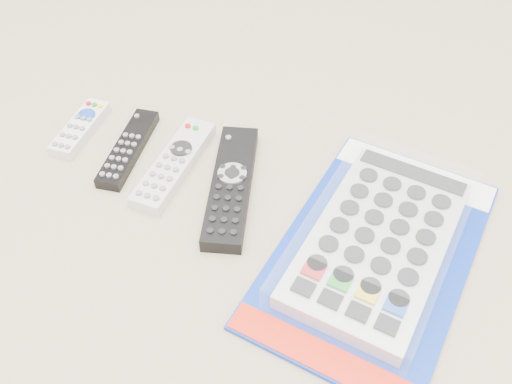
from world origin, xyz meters
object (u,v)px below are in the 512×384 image
(remote_small_grey, at_px, (80,128))
(remote_silver_dvd, at_px, (174,164))
(remote_slim_black, at_px, (128,148))
(remote_large_black, at_px, (231,185))
(jumbo_remote_packaged, at_px, (379,240))

(remote_small_grey, distance_m, remote_silver_dvd, 0.18)
(remote_slim_black, height_order, remote_large_black, remote_large_black)
(remote_slim_black, distance_m, remote_large_black, 0.18)
(remote_slim_black, xyz_separation_m, remote_silver_dvd, (0.08, -0.01, 0.00))
(remote_small_grey, bearing_deg, remote_large_black, -10.28)
(remote_small_grey, bearing_deg, remote_slim_black, -12.05)
(remote_large_black, bearing_deg, remote_small_grey, 157.67)
(remote_slim_black, xyz_separation_m, jumbo_remote_packaged, (0.39, -0.08, 0.01))
(remote_slim_black, relative_size, remote_silver_dvd, 0.87)
(remote_small_grey, relative_size, jumbo_remote_packaged, 0.31)
(remote_small_grey, xyz_separation_m, remote_large_black, (0.27, -0.05, 0.00))
(remote_slim_black, xyz_separation_m, remote_large_black, (0.18, -0.03, 0.00))
(remote_slim_black, relative_size, jumbo_remote_packaged, 0.41)
(jumbo_remote_packaged, bearing_deg, remote_large_black, 179.70)
(remote_slim_black, relative_size, remote_large_black, 0.72)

